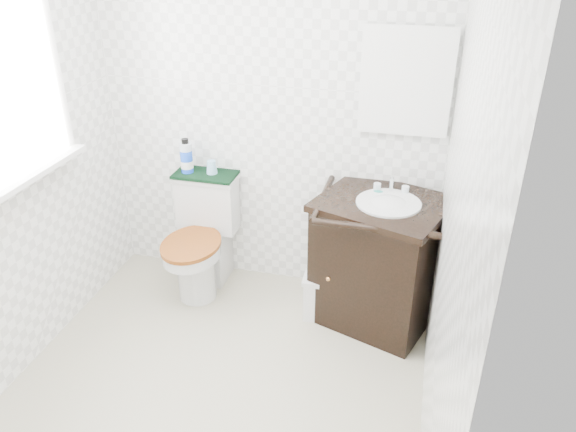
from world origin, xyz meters
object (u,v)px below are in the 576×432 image
at_px(toilet, 203,242).
at_px(mouthwash_bottle, 186,157).
at_px(cup, 212,167).
at_px(trash_bin, 320,297).
at_px(vanity, 379,258).

relative_size(toilet, mouthwash_bottle, 3.37).
bearing_deg(cup, trash_bin, -20.79).
bearing_deg(mouthwash_bottle, vanity, -7.92).
height_order(mouthwash_bottle, cup, mouthwash_bottle).
distance_m(trash_bin, cup, 1.09).
relative_size(trash_bin, cup, 3.40).
bearing_deg(vanity, trash_bin, -163.14).
relative_size(trash_bin, mouthwash_bottle, 1.31).
distance_m(toilet, mouthwash_bottle, 0.58).
xyz_separation_m(trash_bin, cup, (-0.80, 0.30, 0.68)).
distance_m(trash_bin, mouthwash_bottle, 1.25).
height_order(toilet, mouthwash_bottle, mouthwash_bottle).
distance_m(vanity, trash_bin, 0.45).
height_order(vanity, trash_bin, vanity).
distance_m(vanity, mouthwash_bottle, 1.39).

